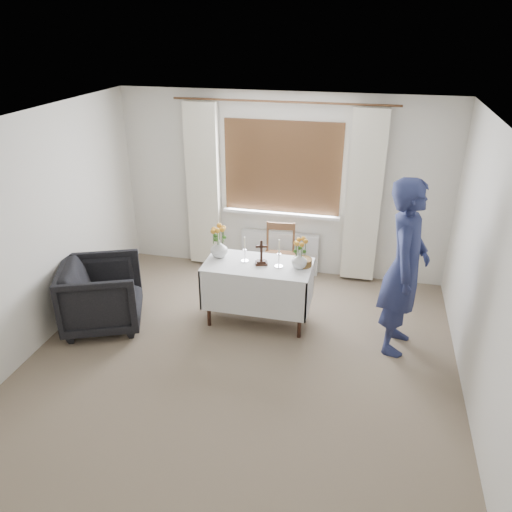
{
  "coord_description": "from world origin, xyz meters",
  "views": [
    {
      "loc": [
        1.16,
        -3.94,
        3.32
      ],
      "look_at": [
        0.02,
        0.87,
        0.96
      ],
      "focal_mm": 35.0,
      "sensor_mm": 36.0,
      "label": 1
    }
  ],
  "objects_px": {
    "altar_table": "(258,293)",
    "flower_vase_left": "(219,248)",
    "flower_vase_right": "(299,260)",
    "wooden_chair": "(279,258)",
    "person": "(405,268)",
    "wooden_cross": "(261,252)",
    "armchair": "(102,295)"
  },
  "relations": [
    {
      "from": "wooden_chair",
      "to": "flower_vase_right",
      "type": "xyz_separation_m",
      "value": [
        0.39,
        -0.83,
        0.41
      ]
    },
    {
      "from": "wooden_chair",
      "to": "person",
      "type": "height_order",
      "value": "person"
    },
    {
      "from": "flower_vase_right",
      "to": "person",
      "type": "bearing_deg",
      "value": -7.89
    },
    {
      "from": "altar_table",
      "to": "flower_vase_left",
      "type": "xyz_separation_m",
      "value": [
        -0.49,
        0.09,
        0.49
      ]
    },
    {
      "from": "person",
      "to": "flower_vase_left",
      "type": "height_order",
      "value": "person"
    },
    {
      "from": "altar_table",
      "to": "wooden_chair",
      "type": "bearing_deg",
      "value": 84.12
    },
    {
      "from": "altar_table",
      "to": "armchair",
      "type": "distance_m",
      "value": 1.82
    },
    {
      "from": "armchair",
      "to": "altar_table",
      "type": "bearing_deg",
      "value": -96.35
    },
    {
      "from": "altar_table",
      "to": "flower_vase_left",
      "type": "bearing_deg",
      "value": 169.71
    },
    {
      "from": "armchair",
      "to": "flower_vase_left",
      "type": "xyz_separation_m",
      "value": [
        1.26,
        0.59,
        0.47
      ]
    },
    {
      "from": "wooden_chair",
      "to": "person",
      "type": "xyz_separation_m",
      "value": [
        1.52,
        -0.99,
        0.52
      ]
    },
    {
      "from": "armchair",
      "to": "person",
      "type": "xyz_separation_m",
      "value": [
        3.36,
        0.36,
        0.57
      ]
    },
    {
      "from": "wooden_cross",
      "to": "altar_table",
      "type": "bearing_deg",
      "value": 165.54
    },
    {
      "from": "altar_table",
      "to": "armchair",
      "type": "height_order",
      "value": "armchair"
    },
    {
      "from": "person",
      "to": "flower_vase_left",
      "type": "xyz_separation_m",
      "value": [
        -2.1,
        0.23,
        -0.1
      ]
    },
    {
      "from": "wooden_cross",
      "to": "flower_vase_right",
      "type": "xyz_separation_m",
      "value": [
        0.44,
        0.02,
        -0.06
      ]
    },
    {
      "from": "armchair",
      "to": "person",
      "type": "bearing_deg",
      "value": -106.16
    },
    {
      "from": "flower_vase_left",
      "to": "person",
      "type": "bearing_deg",
      "value": -6.2
    },
    {
      "from": "armchair",
      "to": "flower_vase_left",
      "type": "bearing_deg",
      "value": -87.19
    },
    {
      "from": "altar_table",
      "to": "wooden_chair",
      "type": "relative_size",
      "value": 1.39
    },
    {
      "from": "wooden_cross",
      "to": "flower_vase_right",
      "type": "height_order",
      "value": "wooden_cross"
    },
    {
      "from": "altar_table",
      "to": "flower_vase_left",
      "type": "distance_m",
      "value": 0.7
    },
    {
      "from": "wooden_chair",
      "to": "wooden_cross",
      "type": "relative_size",
      "value": 2.95
    },
    {
      "from": "wooden_chair",
      "to": "flower_vase_left",
      "type": "xyz_separation_m",
      "value": [
        -0.58,
        -0.76,
        0.42
      ]
    },
    {
      "from": "wooden_chair",
      "to": "flower_vase_left",
      "type": "height_order",
      "value": "flower_vase_left"
    },
    {
      "from": "wooden_cross",
      "to": "flower_vase_left",
      "type": "relative_size",
      "value": 1.41
    },
    {
      "from": "wooden_chair",
      "to": "flower_vase_right",
      "type": "bearing_deg",
      "value": -70.32
    },
    {
      "from": "flower_vase_right",
      "to": "wooden_chair",
      "type": "bearing_deg",
      "value": 114.9
    },
    {
      "from": "wooden_cross",
      "to": "flower_vase_left",
      "type": "xyz_separation_m",
      "value": [
        -0.53,
        0.09,
        -0.04
      ]
    },
    {
      "from": "armchair",
      "to": "wooden_chair",
      "type": "bearing_deg",
      "value": -75.98
    },
    {
      "from": "altar_table",
      "to": "flower_vase_right",
      "type": "height_order",
      "value": "flower_vase_right"
    },
    {
      "from": "flower_vase_left",
      "to": "armchair",
      "type": "bearing_deg",
      "value": -154.85
    }
  ]
}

